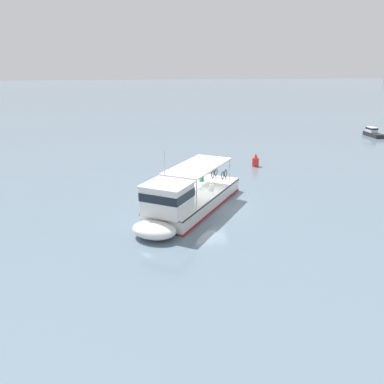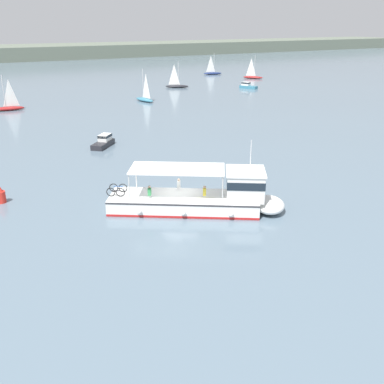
% 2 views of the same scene
% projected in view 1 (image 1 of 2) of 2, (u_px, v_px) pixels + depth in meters
% --- Properties ---
extents(ground_plane, '(400.00, 400.00, 0.00)m').
position_uv_depth(ground_plane, '(211.00, 207.00, 31.07)').
color(ground_plane, slate).
extents(ferry_main, '(12.38, 9.44, 5.32)m').
position_uv_depth(ferry_main, '(186.00, 201.00, 29.41)').
color(ferry_main, white).
rests_on(ferry_main, ground).
extents(motorboat_near_port, '(3.62, 1.34, 1.26)m').
position_uv_depth(motorboat_near_port, '(373.00, 133.00, 59.35)').
color(motorboat_near_port, '#232328').
rests_on(motorboat_near_port, ground).
extents(channel_buoy, '(0.70, 0.70, 1.40)m').
position_uv_depth(channel_buoy, '(256.00, 161.00, 42.78)').
color(channel_buoy, red).
rests_on(channel_buoy, ground).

